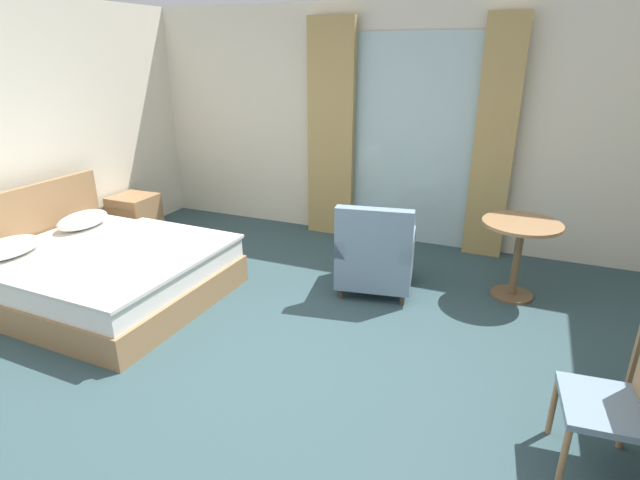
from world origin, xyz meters
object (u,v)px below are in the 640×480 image
(desk_chair, at_px, (624,398))
(armchair_by_window, at_px, (376,256))
(round_cafe_table, at_px, (519,242))
(bed, at_px, (101,271))
(nightstand, at_px, (135,217))

(desk_chair, relative_size, armchair_by_window, 0.98)
(armchair_by_window, relative_size, round_cafe_table, 1.21)
(armchair_by_window, bearing_deg, desk_chair, -41.72)
(bed, height_order, nightstand, bed)
(bed, bearing_deg, round_cafe_table, 22.78)
(desk_chair, xyz_separation_m, round_cafe_table, (-0.60, 2.02, 0.06))
(desk_chair, bearing_deg, nightstand, 159.37)
(nightstand, relative_size, desk_chair, 0.61)
(desk_chair, height_order, armchair_by_window, armchair_by_window)
(bed, relative_size, round_cafe_table, 2.79)
(desk_chair, distance_m, armchair_by_window, 2.47)
(bed, relative_size, armchair_by_window, 2.30)
(nightstand, distance_m, desk_chair, 5.31)
(bed, distance_m, round_cafe_table, 3.88)
(nightstand, bearing_deg, armchair_by_window, -4.20)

